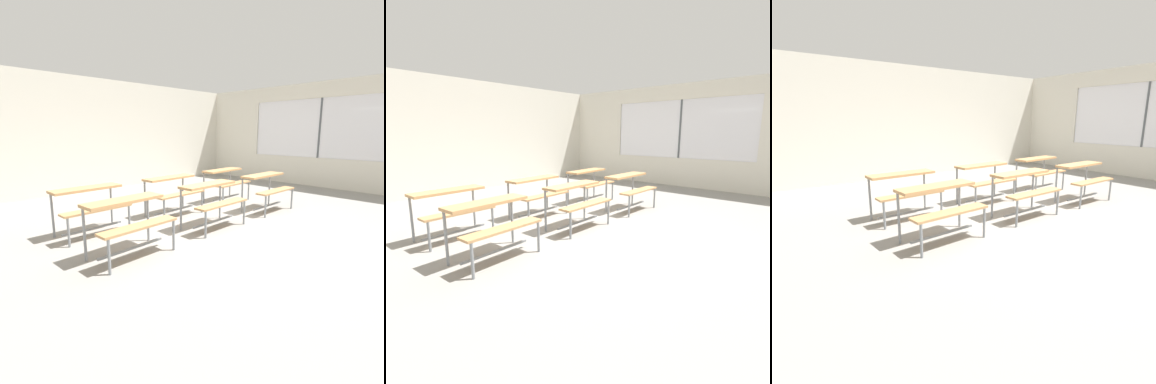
{
  "view_description": "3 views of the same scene",
  "coord_description": "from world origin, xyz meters",
  "views": [
    {
      "loc": [
        -3.8,
        -3.3,
        1.6
      ],
      "look_at": [
        -0.15,
        0.49,
        0.54
      ],
      "focal_mm": 28.0,
      "sensor_mm": 36.0,
      "label": 1
    },
    {
      "loc": [
        -3.8,
        -3.3,
        1.6
      ],
      "look_at": [
        -0.09,
        0.03,
        0.61
      ],
      "focal_mm": 28.0,
      "sensor_mm": 36.0,
      "label": 2
    },
    {
      "loc": [
        -3.8,
        -3.3,
        1.6
      ],
      "look_at": [
        -0.85,
        0.75,
        0.37
      ],
      "focal_mm": 28.0,
      "sensor_mm": 36.0,
      "label": 3
    }
  ],
  "objects": [
    {
      "name": "ground",
      "position": [
        0.0,
        0.0,
        -0.03
      ],
      "size": [
        10.0,
        9.0,
        0.05
      ],
      "primitive_type": "cube",
      "color": "gray"
    },
    {
      "name": "wall_back",
      "position": [
        0.0,
        4.5,
        1.5
      ],
      "size": [
        10.0,
        0.12,
        3.0
      ],
      "primitive_type": "cube",
      "color": "silver",
      "rests_on": "ground"
    },
    {
      "name": "wall_right",
      "position": [
        5.0,
        -0.13,
        1.45
      ],
      "size": [
        0.12,
        9.0,
        3.0
      ],
      "color": "silver",
      "rests_on": "ground"
    },
    {
      "name": "desk_bench_r0c0",
      "position": [
        -1.8,
        -0.05,
        0.56
      ],
      "size": [
        1.13,
        0.65,
        0.74
      ],
      "rotation": [
        0.0,
        0.0,
        0.05
      ],
      "color": "tan",
      "rests_on": "ground"
    },
    {
      "name": "desk_bench_r0c1",
      "position": [
        -0.14,
        0.01,
        0.56
      ],
      "size": [
        1.11,
        0.61,
        0.74
      ],
      "rotation": [
        0.0,
        0.0,
        0.02
      ],
      "color": "tan",
      "rests_on": "ground"
    },
    {
      "name": "desk_bench_r0c2",
      "position": [
        1.49,
        -0.02,
        0.56
      ],
      "size": [
        1.1,
        0.59,
        0.74
      ],
      "rotation": [
        0.0,
        0.0,
        -0.0
      ],
      "color": "tan",
      "rests_on": "ground"
    },
    {
      "name": "desk_bench_r1c0",
      "position": [
        -1.79,
        1.09,
        0.56
      ],
      "size": [
        1.11,
        0.61,
        0.74
      ],
      "rotation": [
        0.0,
        0.0,
        0.02
      ],
      "color": "tan",
      "rests_on": "ground"
    },
    {
      "name": "desk_bench_r1c1",
      "position": [
        -0.11,
        1.06,
        0.56
      ],
      "size": [
        1.12,
        0.63,
        0.74
      ],
      "rotation": [
        0.0,
        0.0,
        0.04
      ],
      "color": "tan",
      "rests_on": "ground"
    },
    {
      "name": "desk_bench_r1c2",
      "position": [
        1.52,
        1.09,
        0.56
      ],
      "size": [
        1.13,
        0.64,
        0.74
      ],
      "rotation": [
        0.0,
        0.0,
        0.05
      ],
      "color": "tan",
      "rests_on": "ground"
    }
  ]
}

